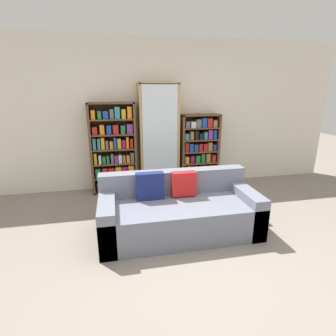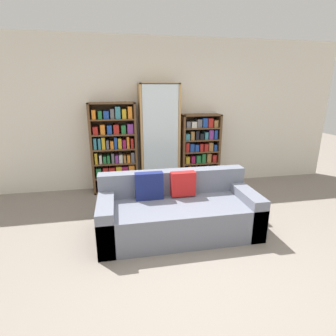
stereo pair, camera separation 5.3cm
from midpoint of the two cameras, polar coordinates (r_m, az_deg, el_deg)
ground_plane at (r=3.02m, az=6.23°, el=-20.27°), size 16.00×16.00×0.00m
wall_back at (r=4.96m, az=-2.09°, el=11.39°), size 7.14×0.06×2.70m
couch at (r=3.47m, az=2.52°, el=-9.49°), size 2.01×0.89×0.79m
bookshelf_left at (r=4.79m, az=-11.18°, el=3.83°), size 0.80×0.32×1.60m
display_cabinet at (r=4.80m, az=-1.58°, el=6.49°), size 0.70×0.36×1.92m
bookshelf_right at (r=5.05m, az=7.20°, el=3.65°), size 0.73×0.32×1.38m
wine_bottle at (r=4.71m, az=2.94°, el=-3.78°), size 0.09×0.09×0.40m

